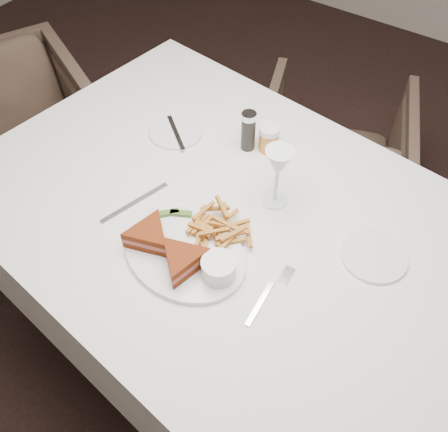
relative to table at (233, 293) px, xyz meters
name	(u,v)px	position (x,y,z in m)	size (l,w,h in m)	color
ground	(179,316)	(-0.23, -0.01, -0.38)	(5.00, 5.00, 0.00)	black
table	(233,293)	(0.00, 0.00, 0.00)	(1.44, 0.96, 0.75)	white
chair_far	(332,152)	(-0.06, 0.84, -0.07)	(0.59, 0.55, 0.60)	#47372B
chair_left	(10,146)	(-1.13, 0.07, -0.01)	(0.70, 0.66, 0.72)	#47372B
table_setting	(216,221)	(-0.01, -0.07, 0.41)	(0.83, 0.63, 0.18)	white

